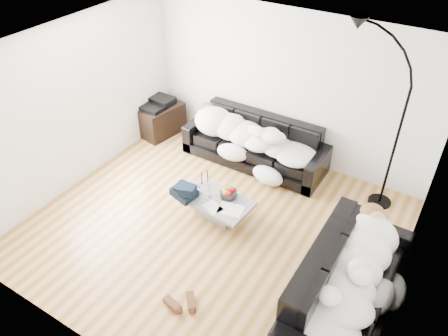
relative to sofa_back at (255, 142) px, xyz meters
The scene contains 24 objects.
ground 1.85m from the sofa_back, 80.70° to the right, with size 5.00×5.00×0.00m, color olive.
wall_back 1.05m from the sofa_back, 58.23° to the left, with size 5.00×0.02×2.60m, color silver.
wall_left 2.97m from the sofa_back, 141.14° to the right, with size 0.02×4.50×2.60m, color silver.
wall_right 3.43m from the sofa_back, 32.52° to the right, with size 0.02×4.50×2.60m, color silver.
ceiling 2.84m from the sofa_back, 80.70° to the right, with size 5.00×5.00×0.00m, color white.
sofa_back is the anchor object (origin of this frame).
sofa_right 3.19m from the sofa_back, 42.07° to the right, with size 2.23×0.96×0.90m, color black.
sleeper_back 0.23m from the sofa_back, 90.00° to the right, with size 2.09×0.72×0.42m, color white, non-canonical shape.
sleeper_right 3.20m from the sofa_back, 42.07° to the right, with size 1.91×0.81×0.47m, color white, non-canonical shape.
teal_cushion 2.74m from the sofa_back, 32.06° to the right, with size 0.36×0.30×0.20m, color #0B514D.
coffee_table 1.55m from the sofa_back, 83.30° to the right, with size 1.07×0.62×0.31m, color #939699.
fruit_bowl 1.40m from the sofa_back, 77.50° to the right, with size 0.25×0.25×0.16m, color white.
wine_glass_a 1.41m from the sofa_back, 91.05° to the right, with size 0.06×0.06×0.15m, color white.
wine_glass_b 1.53m from the sofa_back, 93.62° to the right, with size 0.08×0.08×0.19m, color white.
wine_glass_c 1.52m from the sofa_back, 87.52° to the right, with size 0.07×0.07×0.18m, color white.
candle_left 1.35m from the sofa_back, 98.37° to the right, with size 0.04×0.04×0.22m, color maroon.
candle_right 1.29m from the sofa_back, 95.56° to the right, with size 0.05×0.05×0.25m, color maroon.
newspaper_a 1.68m from the sofa_back, 73.39° to the right, with size 0.35×0.27×0.01m, color silver.
newspaper_b 1.72m from the sofa_back, 82.04° to the right, with size 0.28×0.20×0.01m, color silver.
navy_jacket 1.74m from the sofa_back, 97.19° to the right, with size 0.38×0.31×0.19m, color black, non-canonical shape.
shoes 3.20m from the sofa_back, 77.58° to the right, with size 0.43×0.31×0.10m, color #472311, non-canonical shape.
av_cabinet 2.01m from the sofa_back, behind, with size 0.57×0.84×0.57m, color black.
stereo 2.02m from the sofa_back, behind, with size 0.44×0.34×0.13m, color black.
floor_lamp 2.34m from the sofa_back, ahead, with size 0.88×0.35×2.42m, color black, non-canonical shape.
Camera 1 is at (2.55, -3.83, 4.48)m, focal length 35.00 mm.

